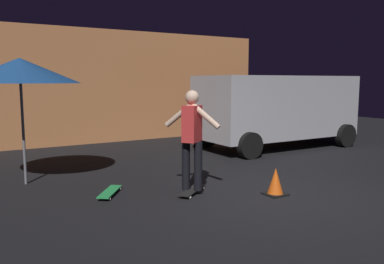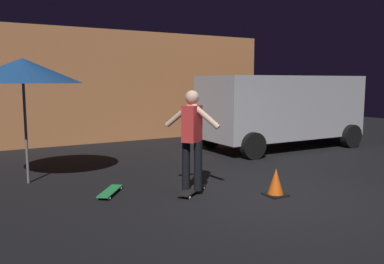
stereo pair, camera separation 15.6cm
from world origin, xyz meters
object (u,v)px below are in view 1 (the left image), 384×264
Objects in this scene: parked_van at (277,107)px; patio_umbrella at (20,71)px; skateboard_spare at (110,192)px; traffic_cone at (275,183)px; skateboard_ridden at (192,190)px; skater at (192,133)px.

patio_umbrella is at bearing -174.00° from parked_van.
skateboard_spare is (-5.75, -2.21, -1.11)m from parked_van.
traffic_cone is (3.46, -2.91, -1.86)m from patio_umbrella.
skateboard_ridden is (-4.53, -2.84, -1.11)m from parked_van.
skater is at bearing -26.57° from skateboard_ridden.
patio_umbrella is 3.09× the size of skateboard_ridden.
parked_van is at bearing 21.06° from skateboard_spare.
patio_umbrella is 3.08× the size of skateboard_spare.
skateboard_ridden is 1.00× the size of skateboard_spare.
skateboard_spare is 1.62× the size of traffic_cone.
skater is (0.00, -0.00, 0.98)m from skateboard_ridden.
skater reaches higher than traffic_cone.
skater is 1.62m from traffic_cone.
skateboard_spare is (-1.22, 0.62, 0.00)m from skateboard_ridden.
patio_umbrella reaches higher than skater.
parked_van is 2.77× the size of skater.
patio_umbrella is at bearing 126.01° from skateboard_spare.
skater is 3.63× the size of traffic_cone.
skateboard_spare is at bearing 149.26° from traffic_cone.
skater is (1.22, -0.62, 0.98)m from skateboard_spare.
traffic_cone is (-3.38, -3.63, -0.95)m from parked_van.
parked_van reaches higher than skateboard_ridden.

